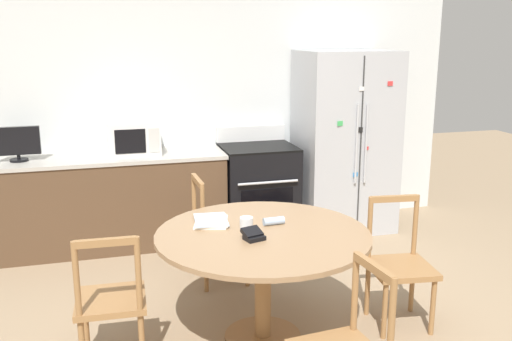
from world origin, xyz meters
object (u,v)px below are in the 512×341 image
(microwave, at_px, (134,138))
(candle_glass, at_px, (246,224))
(refrigerator, at_px, (345,142))
(countertop_tv, at_px, (17,143))
(dining_chair_right, at_px, (399,266))
(wallet, at_px, (253,235))
(oven_range, at_px, (258,189))
(dining_chair_far, at_px, (218,232))
(dining_chair_left, at_px, (111,302))

(microwave, bearing_deg, candle_glass, -73.38)
(refrigerator, bearing_deg, countertop_tv, 178.92)
(refrigerator, relative_size, dining_chair_right, 2.06)
(microwave, height_order, wallet, microwave)
(oven_range, bearing_deg, countertop_tv, 179.86)
(dining_chair_far, bearing_deg, candle_glass, -0.95)
(dining_chair_right, relative_size, wallet, 5.83)
(countertop_tv, bearing_deg, oven_range, -0.14)
(countertop_tv, bearing_deg, dining_chair_far, -33.20)
(refrigerator, relative_size, microwave, 3.88)
(oven_range, height_order, candle_glass, oven_range)
(dining_chair_right, distance_m, dining_chair_far, 1.50)
(oven_range, xyz_separation_m, microwave, (-1.22, 0.04, 0.59))
(refrigerator, distance_m, microwave, 2.14)
(oven_range, relative_size, candle_glass, 12.06)
(countertop_tv, xyz_separation_m, dining_chair_far, (1.60, -1.05, -0.63))
(microwave, relative_size, dining_chair_right, 0.53)
(refrigerator, xyz_separation_m, dining_chair_right, (-0.47, -2.02, -0.49))
(dining_chair_left, height_order, dining_chair_right, same)
(microwave, relative_size, candle_glass, 5.33)
(refrigerator, relative_size, candle_glass, 20.71)
(countertop_tv, xyz_separation_m, dining_chair_left, (0.71, -2.10, -0.63))
(dining_chair_right, relative_size, dining_chair_far, 1.00)
(dining_chair_far, height_order, candle_glass, dining_chair_far)
(oven_range, height_order, countertop_tv, countertop_tv)
(refrigerator, height_order, dining_chair_far, refrigerator)
(refrigerator, xyz_separation_m, candle_glass, (-1.55, -1.87, -0.13))
(countertop_tv, bearing_deg, dining_chair_right, -37.77)
(candle_glass, bearing_deg, oven_range, 71.89)
(refrigerator, relative_size, oven_range, 1.72)
(dining_chair_far, bearing_deg, dining_chair_right, 44.76)
(oven_range, xyz_separation_m, candle_glass, (-0.63, -1.93, 0.33))
(microwave, distance_m, countertop_tv, 1.03)
(dining_chair_far, xyz_separation_m, wallet, (0.00, -1.08, 0.35))
(microwave, bearing_deg, refrigerator, -2.50)
(refrigerator, xyz_separation_m, countertop_tv, (-3.16, 0.06, 0.14))
(microwave, height_order, dining_chair_right, microwave)
(dining_chair_left, distance_m, dining_chair_far, 1.38)
(wallet, bearing_deg, oven_range, 73.28)
(dining_chair_right, bearing_deg, wallet, 9.63)
(refrigerator, height_order, oven_range, refrigerator)
(dining_chair_left, xyz_separation_m, candle_glass, (0.90, 0.17, 0.36))
(dining_chair_left, xyz_separation_m, dining_chair_far, (0.89, 1.05, 0.00))
(dining_chair_far, xyz_separation_m, candle_glass, (0.01, -0.89, 0.36))
(refrigerator, bearing_deg, candle_glass, -129.57)
(countertop_tv, xyz_separation_m, wallet, (1.61, -2.13, -0.28))
(oven_range, height_order, dining_chair_right, oven_range)
(countertop_tv, height_order, candle_glass, countertop_tv)
(dining_chair_right, bearing_deg, refrigerator, -96.09)
(oven_range, relative_size, dining_chair_left, 1.20)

